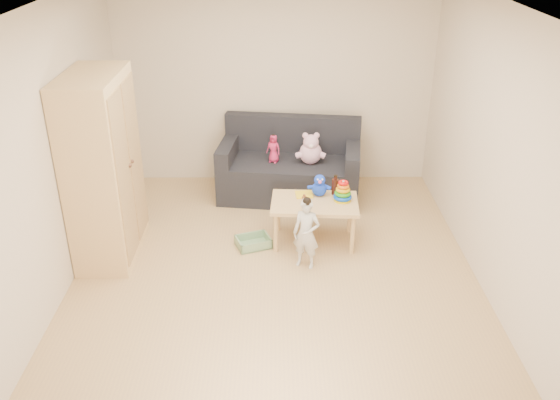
{
  "coord_description": "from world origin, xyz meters",
  "views": [
    {
      "loc": [
        0.01,
        -5.1,
        3.32
      ],
      "look_at": [
        0.05,
        0.25,
        0.65
      ],
      "focal_mm": 38.0,
      "sensor_mm": 36.0,
      "label": 1
    }
  ],
  "objects_px": {
    "sofa": "(290,178)",
    "toddler": "(306,234)",
    "play_table": "(314,222)",
    "wardrobe": "(103,169)"
  },
  "relations": [
    {
      "from": "play_table",
      "to": "toddler",
      "type": "distance_m",
      "value": 0.52
    },
    {
      "from": "wardrobe",
      "to": "toddler",
      "type": "distance_m",
      "value": 2.14
    },
    {
      "from": "sofa",
      "to": "play_table",
      "type": "distance_m",
      "value": 1.17
    },
    {
      "from": "sofa",
      "to": "play_table",
      "type": "height_order",
      "value": "play_table"
    },
    {
      "from": "wardrobe",
      "to": "sofa",
      "type": "height_order",
      "value": "wardrobe"
    },
    {
      "from": "wardrobe",
      "to": "toddler",
      "type": "height_order",
      "value": "wardrobe"
    },
    {
      "from": "wardrobe",
      "to": "toddler",
      "type": "bearing_deg",
      "value": -8.61
    },
    {
      "from": "play_table",
      "to": "toddler",
      "type": "xyz_separation_m",
      "value": [
        -0.11,
        -0.49,
        0.13
      ]
    },
    {
      "from": "sofa",
      "to": "toddler",
      "type": "height_order",
      "value": "toddler"
    },
    {
      "from": "sofa",
      "to": "toddler",
      "type": "xyz_separation_m",
      "value": [
        0.13,
        -1.64,
        0.13
      ]
    }
  ]
}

